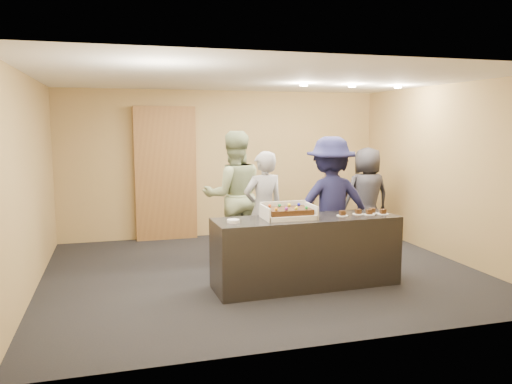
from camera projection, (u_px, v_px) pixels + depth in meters
The scene contains 17 objects.
room at pixel (262, 177), 6.97m from camera, with size 6.04×6.00×2.70m.
serving_counter at pixel (306, 252), 6.44m from camera, with size 2.40×0.70×0.90m, color black.
storage_cabinet at pixel (166, 174), 8.99m from camera, with size 1.09×0.15×2.40m, color brown.
cake_box at pixel (288, 215), 6.33m from camera, with size 0.64×0.45×0.19m.
sheet_cake at pixel (288, 211), 6.30m from camera, with size 0.55×0.38×0.11m.
plate_stack at pixel (233, 221), 6.04m from camera, with size 0.15×0.15×0.04m, color white.
slice_a at pixel (342, 214), 6.48m from camera, with size 0.15×0.15×0.07m.
slice_b at pixel (358, 213), 6.60m from camera, with size 0.15×0.15×0.07m.
slice_c at pixel (369, 213), 6.57m from camera, with size 0.15×0.15×0.07m.
slice_d at pixel (372, 211), 6.68m from camera, with size 0.15×0.15×0.07m.
slice_e at pixel (383, 212), 6.60m from camera, with size 0.15×0.15×0.07m.
person_server_grey at pixel (264, 210), 7.24m from camera, with size 0.62×0.41×1.70m, color #94959A.
person_sage_man at pixel (234, 196), 7.66m from camera, with size 0.96×0.75×1.98m, color gray.
person_navy_man at pixel (330, 204), 7.05m from camera, with size 1.24×0.71×1.92m, color #1A1C47.
person_brown_extra at pixel (330, 201), 8.65m from camera, with size 0.89×0.37×1.52m, color brown.
person_dark_suit at pixel (367, 196), 8.63m from camera, with size 0.83×0.54×1.69m, color #28272C.
ceiling_spotlights at pixel (352, 86), 7.70m from camera, with size 1.72×0.12×0.03m.
Camera 1 is at (-1.97, -6.65, 2.08)m, focal length 35.00 mm.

